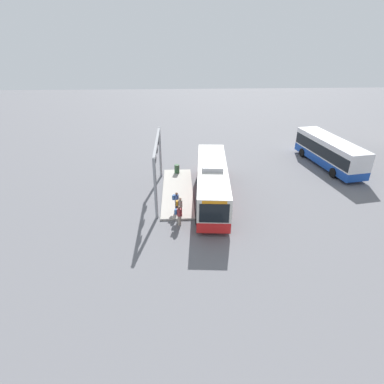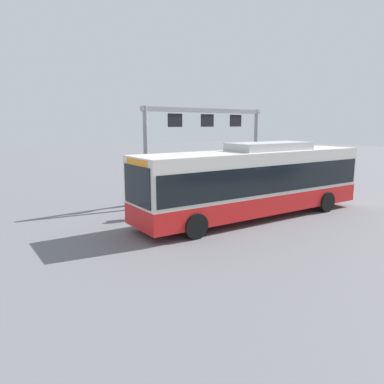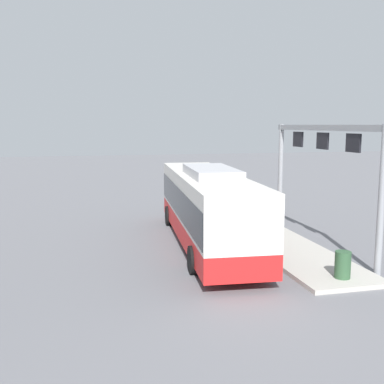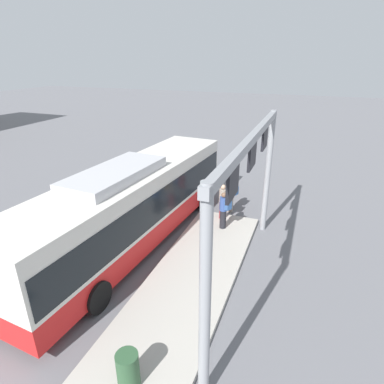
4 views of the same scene
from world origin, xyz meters
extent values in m
plane|color=slate|center=(0.00, 0.00, 0.00)|extent=(120.00, 120.00, 0.00)
cube|color=#B2ADA3|center=(-1.53, -3.04, 0.08)|extent=(10.00, 2.80, 0.16)
cube|color=red|center=(0.00, 0.00, 0.77)|extent=(12.02, 3.40, 0.85)
cube|color=silver|center=(0.00, 0.00, 2.15)|extent=(12.02, 3.40, 1.90)
cube|color=black|center=(0.00, 0.00, 1.95)|extent=(11.79, 3.42, 1.20)
cube|color=black|center=(5.94, -0.45, 2.05)|extent=(0.20, 2.12, 1.50)
cube|color=#B7B7BC|center=(-0.89, 0.07, 3.28)|extent=(4.28, 2.06, 0.36)
cube|color=orange|center=(5.87, -0.45, 2.90)|extent=(0.25, 1.75, 0.28)
cylinder|color=black|center=(4.21, 0.88, 0.50)|extent=(1.02, 0.38, 1.00)
cylinder|color=black|center=(4.03, -1.51, 0.50)|extent=(1.02, 0.38, 1.00)
cylinder|color=black|center=(-3.63, 1.48, 0.50)|extent=(1.02, 0.38, 1.00)
cylinder|color=black|center=(-3.81, -0.91, 0.50)|extent=(1.02, 0.38, 1.00)
cylinder|color=gray|center=(4.15, -2.93, 0.42)|extent=(0.35, 0.35, 0.85)
cylinder|color=maroon|center=(4.15, -2.93, 1.15)|extent=(0.42, 0.42, 0.60)
sphere|color=brown|center=(4.15, -2.93, 1.56)|extent=(0.22, 0.22, 0.22)
cube|color=#335993|center=(4.07, -3.18, 1.18)|extent=(0.32, 0.25, 0.40)
cylinder|color=black|center=(2.15, -3.11, 0.58)|extent=(0.38, 0.38, 0.85)
cylinder|color=#334C8C|center=(2.15, -3.11, 1.31)|extent=(0.46, 0.46, 0.60)
sphere|color=brown|center=(2.15, -3.11, 1.72)|extent=(0.22, 0.22, 0.22)
cube|color=#335993|center=(2.04, -3.34, 1.34)|extent=(0.33, 0.29, 0.40)
cylinder|color=maroon|center=(3.02, -2.83, 0.58)|extent=(0.29, 0.29, 0.85)
cylinder|color=gray|center=(3.02, -2.83, 1.31)|extent=(0.35, 0.35, 0.60)
sphere|color=tan|center=(3.02, -2.83, 1.72)|extent=(0.22, 0.22, 0.22)
cube|color=#BF7F1E|center=(3.02, -3.09, 1.34)|extent=(0.28, 0.19, 0.40)
cylinder|color=gray|center=(-5.23, -4.73, 2.60)|extent=(0.24, 0.24, 5.20)
cylinder|color=gray|center=(2.94, -4.73, 2.60)|extent=(0.24, 0.24, 5.20)
cube|color=gray|center=(-1.15, -4.73, 5.05)|extent=(8.57, 0.20, 0.24)
cube|color=black|center=(-3.39, -4.73, 4.50)|extent=(0.90, 0.08, 0.70)
cube|color=black|center=(-1.15, -4.73, 4.50)|extent=(0.90, 0.08, 0.70)
cube|color=black|center=(1.10, -4.73, 4.50)|extent=(0.90, 0.08, 0.70)
cylinder|color=#2D5133|center=(-5.67, -3.09, 0.61)|extent=(0.52, 0.52, 0.90)
camera|label=1|loc=(25.05, -2.87, 13.56)|focal=29.73mm
camera|label=2|loc=(12.66, 11.40, 4.31)|focal=34.46mm
camera|label=3|loc=(-18.52, 5.11, 5.17)|focal=42.48mm
camera|label=4|loc=(-9.91, -6.23, 7.09)|focal=30.05mm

